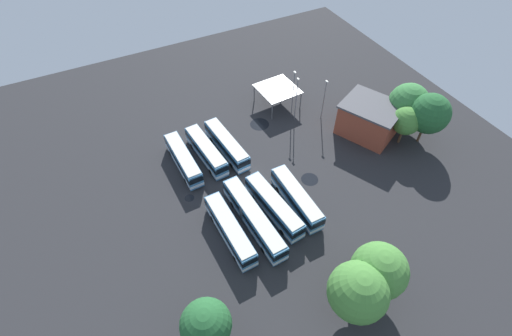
{
  "coord_description": "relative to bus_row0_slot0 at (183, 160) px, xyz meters",
  "views": [
    {
      "loc": [
        36.7,
        -17.43,
        47.54
      ],
      "look_at": [
        -0.68,
        1.7,
        1.45
      ],
      "focal_mm": 26.33,
      "sensor_mm": 36.0,
      "label": 1
    }
  ],
  "objects": [
    {
      "name": "bus_row0_slot1",
      "position": [
        -0.13,
        4.21,
        0.0
      ],
      "size": [
        11.84,
        3.47,
        3.34
      ],
      "color": "teal",
      "rests_on": "ground_plane"
    },
    {
      "name": "tree_west_edge",
      "position": [
        32.24,
        13.94,
        4.05
      ],
      "size": [
        7.03,
        7.03,
        9.34
      ],
      "color": "brown",
      "rests_on": "ground_plane"
    },
    {
      "name": "lamp_post_by_building",
      "position": [
        -3.82,
        23.54,
        3.5
      ],
      "size": [
        0.56,
        0.28,
        9.69
      ],
      "color": "slate",
      "rests_on": "ground_plane"
    },
    {
      "name": "tree_northeast",
      "position": [
        11.99,
        36.91,
        3.34
      ],
      "size": [
        5.06,
        5.06,
        7.66
      ],
      "color": "brown",
      "rests_on": "ground_plane"
    },
    {
      "name": "bus_row1_slot2",
      "position": [
        15.47,
        8.9,
        0.0
      ],
      "size": [
        12.63,
        3.79,
        3.34
      ],
      "color": "teal",
      "rests_on": "ground_plane"
    },
    {
      "name": "bus_row1_slot1",
      "position": [
        15.98,
        5.18,
        0.0
      ],
      "size": [
        15.19,
        3.26,
        3.34
      ],
      "color": "teal",
      "rests_on": "ground_plane"
    },
    {
      "name": "puddle_near_shelter",
      "position": [
        -3.96,
        16.57,
        -1.77
      ],
      "size": [
        3.66,
        3.66,
        0.01
      ],
      "primitive_type": "cylinder",
      "color": "black",
      "rests_on": "ground_plane"
    },
    {
      "name": "tree_south_edge",
      "position": [
        8.98,
        39.86,
        3.95
      ],
      "size": [
        7.26,
        7.26,
        9.36
      ],
      "color": "brown",
      "rests_on": "ground_plane"
    },
    {
      "name": "bus_row0_slot2",
      "position": [
        0.04,
        7.99,
        0.0
      ],
      "size": [
        12.32,
        3.52,
        3.34
      ],
      "color": "teal",
      "rests_on": "ground_plane"
    },
    {
      "name": "bus_row1_slot3",
      "position": [
        15.72,
        12.75,
        0.0
      ],
      "size": [
        11.87,
        2.59,
        3.34
      ],
      "color": "teal",
      "rests_on": "ground_plane"
    },
    {
      "name": "tree_north_edge",
      "position": [
        28.49,
        -7.01,
        3.59
      ],
      "size": [
        5.86,
        5.86,
        8.31
      ],
      "color": "brown",
      "rests_on": "ground_plane"
    },
    {
      "name": "maintenance_shelter",
      "position": [
        -7.81,
        22.51,
        1.9
      ],
      "size": [
        7.82,
        7.71,
        3.87
      ],
      "color": "slate",
      "rests_on": "ground_plane"
    },
    {
      "name": "lamp_post_far_corner",
      "position": [
        -2.23,
        23.28,
        3.31
      ],
      "size": [
        0.56,
        0.28,
        9.32
      ],
      "color": "slate",
      "rests_on": "ground_plane"
    },
    {
      "name": "ground_plane",
      "position": [
        7.71,
        8.48,
        -1.77
      ],
      "size": [
        95.67,
        95.67,
        0.0
      ],
      "primitive_type": "plane",
      "color": "#28282B"
    },
    {
      "name": "puddle_centre_drain",
      "position": [
        6.78,
        -1.67,
        -1.77
      ],
      "size": [
        1.53,
        1.53,
        0.01
      ],
      "primitive_type": "cylinder",
      "color": "black",
      "rests_on": "ground_plane"
    },
    {
      "name": "puddle_between_rows",
      "position": [
        12.23,
        17.59,
        -1.77
      ],
      "size": [
        2.88,
        2.88,
        0.01
      ],
      "primitive_type": "cylinder",
      "color": "black",
      "rests_on": "ground_plane"
    },
    {
      "name": "tree_east_edge",
      "position": [
        13.32,
        40.33,
        4.61
      ],
      "size": [
        7.07,
        7.07,
        9.93
      ],
      "color": "brown",
      "rests_on": "ground_plane"
    },
    {
      "name": "bus_row0_slot0",
      "position": [
        0.0,
        0.0,
        0.0
      ],
      "size": [
        11.72,
        2.8,
        3.34
      ],
      "color": "teal",
      "rests_on": "ground_plane"
    },
    {
      "name": "depot_building",
      "position": [
        7.07,
        33.26,
        1.43
      ],
      "size": [
        12.61,
        11.76,
        6.37
      ],
      "color": "#99422D",
      "rests_on": "ground_plane"
    },
    {
      "name": "tree_northwest",
      "position": [
        33.27,
        9.99,
        4.16
      ],
      "size": [
        7.23,
        7.23,
        9.56
      ],
      "color": "brown",
      "rests_on": "ground_plane"
    },
    {
      "name": "bus_row1_slot0",
      "position": [
        16.31,
        1.23,
        0.0
      ],
      "size": [
        12.48,
        2.87,
        3.34
      ],
      "color": "teal",
      "rests_on": "ground_plane"
    },
    {
      "name": "lamp_post_mid_lot",
      "position": [
        -0.29,
        28.18,
        2.88
      ],
      "size": [
        0.56,
        0.28,
        8.47
      ],
      "color": "slate",
      "rests_on": "ground_plane"
    }
  ]
}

